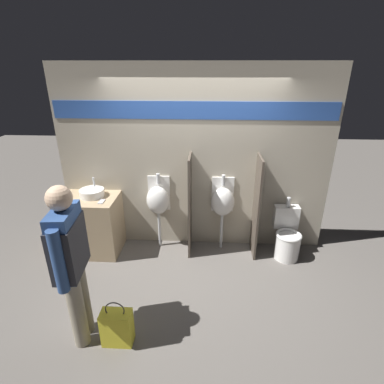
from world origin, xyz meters
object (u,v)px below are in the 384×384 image
object	(u,v)px
cell_phone	(102,202)
person_in_vest	(70,257)
toilet	(287,237)
urinal_far	(223,202)
shopping_bag	(117,327)
urinal_near_counter	(158,200)
sink_basin	(92,193)

from	to	relation	value
cell_phone	person_in_vest	bearing A→B (deg)	-81.82
toilet	person_in_vest	world-z (taller)	person_in_vest
cell_phone	toilet	distance (m)	2.73
urinal_far	shopping_bag	size ratio (longest dim) A/B	2.23
cell_phone	urinal_far	size ratio (longest dim) A/B	0.12
urinal_near_counter	urinal_far	bearing A→B (deg)	0.00
person_in_vest	cell_phone	bearing A→B (deg)	2.30
urinal_near_counter	urinal_far	xyz separation A→B (m)	(0.96, 0.00, 0.00)
urinal_far	toilet	xyz separation A→B (m)	(0.96, -0.16, -0.48)
cell_phone	urinal_near_counter	world-z (taller)	urinal_near_counter
urinal_far	sink_basin	bearing A→B (deg)	-176.26
urinal_near_counter	person_in_vest	size ratio (longest dim) A/B	0.68
urinal_far	toilet	bearing A→B (deg)	-9.50
urinal_far	shopping_bag	xyz separation A→B (m)	(-1.12, -1.82, -0.59)
shopping_bag	urinal_near_counter	bearing A→B (deg)	85.07
cell_phone	toilet	bearing A→B (deg)	3.23
urinal_far	person_in_vest	world-z (taller)	person_in_vest
cell_phone	urinal_far	xyz separation A→B (m)	(1.71, 0.31, -0.10)
sink_basin	urinal_near_counter	world-z (taller)	urinal_near_counter
sink_basin	urinal_far	world-z (taller)	urinal_far
toilet	shopping_bag	size ratio (longest dim) A/B	1.64
cell_phone	urinal_near_counter	size ratio (longest dim) A/B	0.12
sink_basin	urinal_near_counter	bearing A→B (deg)	7.50
shopping_bag	toilet	bearing A→B (deg)	38.66
urinal_near_counter	sink_basin	bearing A→B (deg)	-172.50
urinal_near_counter	person_in_vest	distance (m)	1.86
urinal_far	person_in_vest	xyz separation A→B (m)	(-1.50, -1.77, 0.21)
sink_basin	cell_phone	distance (m)	0.28
urinal_far	cell_phone	bearing A→B (deg)	-169.67
urinal_far	person_in_vest	size ratio (longest dim) A/B	0.68
sink_basin	urinal_far	size ratio (longest dim) A/B	0.30
urinal_near_counter	urinal_far	size ratio (longest dim) A/B	1.00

